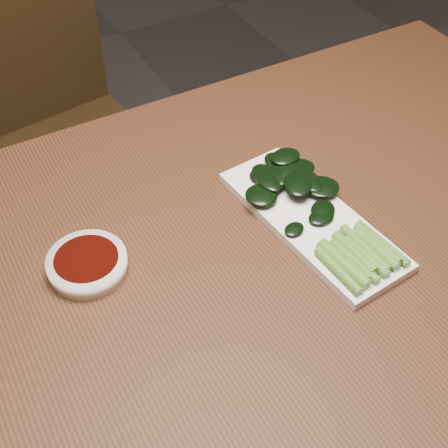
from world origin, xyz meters
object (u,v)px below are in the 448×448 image
(sauce_bowl, at_px, (87,264))
(gai_lan, at_px, (311,204))
(chair_far, at_px, (53,130))
(serving_plate, at_px, (311,220))
(table, at_px, (233,287))

(sauce_bowl, distance_m, gai_lan, 0.33)
(gai_lan, bearing_deg, sauce_bowl, 169.44)
(chair_far, bearing_deg, sauce_bowl, -108.46)
(sauce_bowl, height_order, serving_plate, sauce_bowl)
(serving_plate, xyz_separation_m, gai_lan, (0.01, 0.01, 0.02))
(chair_far, distance_m, sauce_bowl, 0.76)
(table, bearing_deg, serving_plate, -0.22)
(table, xyz_separation_m, chair_far, (-0.06, 0.77, -0.19))
(sauce_bowl, relative_size, gai_lan, 0.37)
(table, xyz_separation_m, gai_lan, (0.14, 0.01, 0.10))
(chair_far, height_order, sauce_bowl, chair_far)
(sauce_bowl, bearing_deg, serving_plate, -13.13)
(serving_plate, bearing_deg, gai_lan, 64.11)
(chair_far, bearing_deg, table, -93.59)
(table, bearing_deg, chair_far, 94.72)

